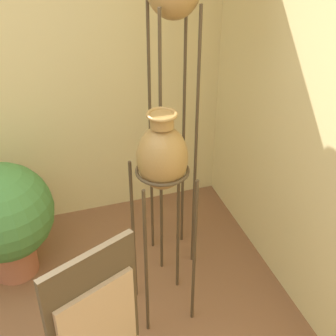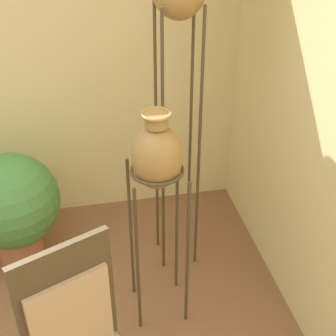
% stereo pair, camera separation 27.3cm
% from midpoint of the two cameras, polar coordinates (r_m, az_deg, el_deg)
% --- Properties ---
extents(vase_stand_medium, '(0.32, 0.32, 1.42)m').
position_cam_midpoint_polar(vase_stand_medium, '(2.52, -3.80, 0.71)').
color(vase_stand_medium, '#473823').
rests_on(vase_stand_medium, ground_plane).
extents(potted_plant, '(0.67, 0.67, 0.87)m').
position_cam_midpoint_polar(potted_plant, '(3.39, -21.54, -5.57)').
color(potted_plant, '#B26647').
rests_on(potted_plant, ground_plane).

